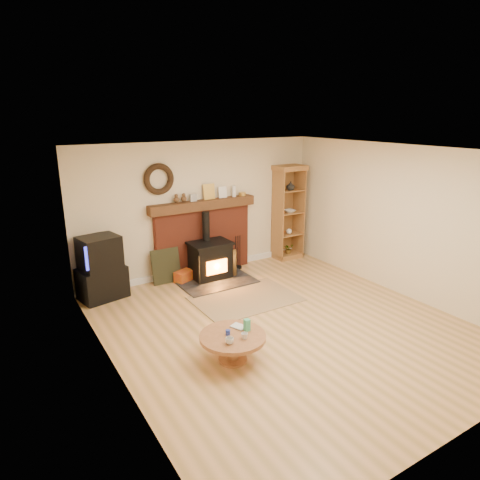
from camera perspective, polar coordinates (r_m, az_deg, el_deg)
ground at (r=6.64m, az=5.94°, el=-11.29°), size 5.50×5.50×0.00m
room_shell at (r=6.10m, az=5.74°, el=3.42°), size 5.02×5.52×2.61m
chimney_breast at (r=8.46m, az=-4.92°, el=0.81°), size 2.20×0.22×1.78m
wood_stove at (r=8.24m, az=-3.90°, el=-2.85°), size 1.40×1.00×1.29m
area_rug at (r=7.47m, az=0.76°, el=-7.84°), size 1.75×1.21×0.01m
tv_unit at (r=7.70m, az=-18.03°, el=-3.71°), size 0.85×0.67×1.11m
curio_cabinet at (r=9.35m, az=6.35°, el=3.68°), size 0.65×0.47×2.03m
firelog_box at (r=8.22m, az=-7.47°, el=-4.84°), size 0.40×0.33×0.22m
leaning_painting at (r=8.17m, az=-9.84°, el=-3.44°), size 0.55×0.15×0.66m
fire_tools at (r=8.84m, az=-0.28°, el=-2.96°), size 0.16×0.16×0.70m
coffee_table at (r=5.63m, az=-0.94°, el=-13.17°), size 0.86×0.86×0.53m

